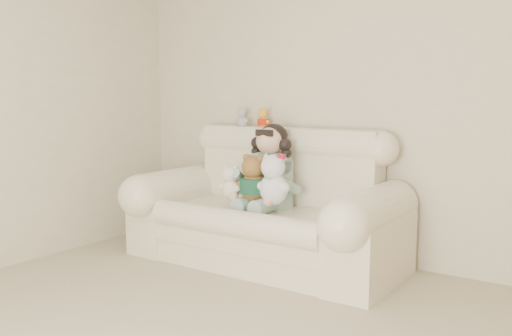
# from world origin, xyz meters

# --- Properties ---
(wall_back) EXTENTS (4.50, 0.00, 4.50)m
(wall_back) POSITION_xyz_m (0.00, 2.50, 1.30)
(wall_back) COLOR beige
(wall_back) RESTS_ON ground
(sofa) EXTENTS (2.10, 0.95, 1.03)m
(sofa) POSITION_xyz_m (-0.70, 2.00, 0.52)
(sofa) COLOR #FFEACD
(sofa) RESTS_ON floor
(seated_child) EXTENTS (0.44, 0.52, 0.66)m
(seated_child) POSITION_xyz_m (-0.69, 2.08, 0.75)
(seated_child) COLOR #2A6B53
(seated_child) RESTS_ON sofa
(brown_teddy) EXTENTS (0.31, 0.27, 0.42)m
(brown_teddy) POSITION_xyz_m (-0.71, 1.88, 0.71)
(brown_teddy) COLOR brown
(brown_teddy) RESTS_ON sofa
(white_cat) EXTENTS (0.30, 0.24, 0.44)m
(white_cat) POSITION_xyz_m (-0.53, 1.87, 0.72)
(white_cat) COLOR white
(white_cat) RESTS_ON sofa
(cream_teddy) EXTENTS (0.23, 0.19, 0.31)m
(cream_teddy) POSITION_xyz_m (-0.90, 1.86, 0.65)
(cream_teddy) COLOR silver
(cream_teddy) RESTS_ON sofa
(yellow_mini_bear) EXTENTS (0.13, 0.10, 0.20)m
(yellow_mini_bear) POSITION_xyz_m (-0.96, 2.39, 1.11)
(yellow_mini_bear) COLOR gold
(yellow_mini_bear) RESTS_ON sofa
(grey_mini_plush) EXTENTS (0.15, 0.13, 0.20)m
(grey_mini_plush) POSITION_xyz_m (-1.16, 2.37, 1.11)
(grey_mini_plush) COLOR #B4B4BB
(grey_mini_plush) RESTS_ON sofa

